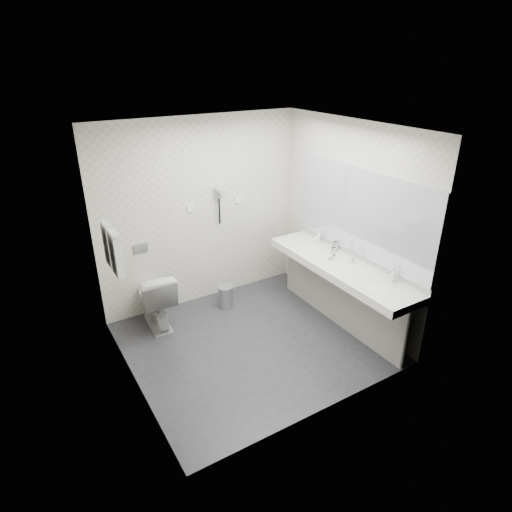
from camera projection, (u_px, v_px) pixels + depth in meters
floor at (252, 342)px, 5.23m from camera, size 2.80×2.80×0.00m
ceiling at (251, 129)px, 4.18m from camera, size 2.80×2.80×0.00m
wall_back at (201, 213)px, 5.71m from camera, size 2.80×0.00×2.80m
wall_front at (329, 300)px, 3.70m from camera, size 2.80×0.00×2.80m
wall_left at (123, 279)px, 4.05m from camera, size 0.00×2.60×2.60m
wall_right at (349, 224)px, 5.37m from camera, size 0.00×2.60×2.60m
vanity_counter at (339, 267)px, 5.27m from camera, size 0.55×2.20×0.10m
vanity_panel at (338, 297)px, 5.46m from camera, size 0.03×2.15×0.75m
vanity_post_near at (405, 338)px, 4.67m from camera, size 0.06×0.06×0.75m
vanity_post_far at (292, 266)px, 6.28m from camera, size 0.06×0.06×0.75m
mirror at (361, 213)px, 5.12m from camera, size 0.02×2.20×1.05m
basin_near at (379, 287)px, 4.75m from camera, size 0.40×0.31×0.05m
basin_far at (307, 247)px, 5.76m from camera, size 0.40×0.31×0.05m
faucet_near at (393, 276)px, 4.81m from camera, size 0.04×0.04×0.15m
faucet_far at (319, 237)px, 5.82m from camera, size 0.04×0.04×0.15m
soap_bottle_a at (352, 259)px, 5.27m from camera, size 0.05×0.05×0.10m
soap_bottle_b at (330, 256)px, 5.35m from camera, size 0.08×0.08×0.09m
glass_left at (333, 251)px, 5.45m from camera, size 0.08×0.08×0.11m
glass_right at (335, 246)px, 5.59m from camera, size 0.07×0.07×0.12m
toilet at (155, 298)px, 5.44m from camera, size 0.47×0.77×0.76m
flush_plate at (141, 248)px, 5.43m from camera, size 0.18×0.02×0.12m
pedal_bin at (226, 297)px, 5.92m from camera, size 0.25×0.25×0.29m
bin_lid at (225, 287)px, 5.86m from camera, size 0.21×0.21×0.02m
towel_rail at (108, 229)px, 4.37m from camera, size 0.02×0.62×0.02m
towel_near at (116, 254)px, 4.36m from camera, size 0.07×0.24×0.48m
towel_far at (109, 244)px, 4.58m from camera, size 0.07×0.24×0.48m
dryer_cradle at (218, 193)px, 5.70m from camera, size 0.10×0.04×0.14m
dryer_barrel at (221, 192)px, 5.64m from camera, size 0.08×0.14×0.08m
dryer_cord at (219, 211)px, 5.80m from camera, size 0.02×0.02×0.35m
switch_plate_a at (190, 208)px, 5.59m from camera, size 0.09×0.02×0.09m
switch_plate_b at (238, 200)px, 5.92m from camera, size 0.09×0.02×0.09m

